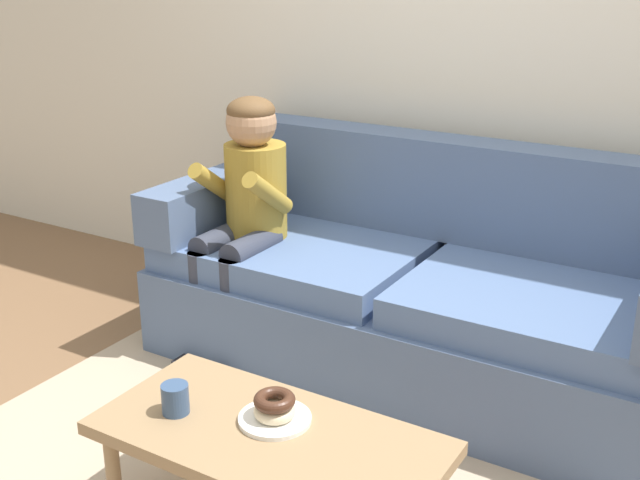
% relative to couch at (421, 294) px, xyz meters
% --- Properties ---
extents(ground, '(10.00, 10.00, 0.00)m').
position_rel_couch_xyz_m(ground, '(-0.08, -0.85, -0.34)').
color(ground, brown).
extents(wall_back, '(8.00, 0.10, 2.80)m').
position_rel_couch_xyz_m(wall_back, '(-0.08, 0.55, 1.06)').
color(wall_back, silver).
rests_on(wall_back, ground).
extents(couch, '(2.17, 0.90, 0.92)m').
position_rel_couch_xyz_m(couch, '(0.00, 0.00, 0.00)').
color(couch, slate).
rests_on(couch, ground).
extents(coffee_table, '(0.99, 0.49, 0.38)m').
position_rel_couch_xyz_m(coffee_table, '(0.07, -1.19, 0.00)').
color(coffee_table, '#937551').
rests_on(coffee_table, ground).
extents(person_child, '(0.34, 0.58, 1.10)m').
position_rel_couch_xyz_m(person_child, '(-0.72, -0.20, 0.33)').
color(person_child, olive).
rests_on(person_child, ground).
extents(plate, '(0.21, 0.21, 0.01)m').
position_rel_couch_xyz_m(plate, '(0.06, -1.13, 0.05)').
color(plate, white).
rests_on(plate, coffee_table).
extents(donut, '(0.15, 0.15, 0.04)m').
position_rel_couch_xyz_m(donut, '(0.06, -1.13, 0.08)').
color(donut, beige).
rests_on(donut, plate).
extents(donut_second, '(0.17, 0.17, 0.04)m').
position_rel_couch_xyz_m(donut_second, '(0.06, -1.13, 0.11)').
color(donut_second, '#422619').
rests_on(donut_second, donut).
extents(mug, '(0.08, 0.08, 0.09)m').
position_rel_couch_xyz_m(mug, '(-0.21, -1.25, 0.09)').
color(mug, '#334C72').
rests_on(mug, coffee_table).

